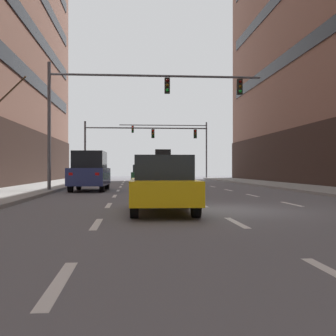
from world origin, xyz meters
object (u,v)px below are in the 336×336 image
Objects in this scene: car_driving_1 at (90,171)px; traffic_signal_2 at (180,138)px; taxi_driving_2 at (176,171)px; traffic_signal_0 at (126,99)px; traffic_signal_1 at (132,138)px; car_driving_0 at (142,174)px; taxi_driving_3 at (163,185)px.

traffic_signal_2 is at bearing 73.86° from car_driving_1.
taxi_driving_2 is 17.00m from traffic_signal_0.
taxi_driving_2 is 0.36× the size of traffic_signal_0.
taxi_driving_2 is 0.36× the size of traffic_signal_1.
traffic_signal_1 is at bearing -115.81° from traffic_signal_2.
car_driving_0 is 3.97m from traffic_signal_1.
car_driving_0 is at bearing -109.51° from traffic_signal_2.
car_driving_1 is 4.53m from traffic_signal_0.
traffic_signal_2 is (4.97, 14.03, 4.21)m from car_driving_0.
car_driving_0 is 1.01× the size of taxi_driving_3.
car_driving_0 is 3.14m from taxi_driving_2.
traffic_signal_2 is (5.83, 12.06, 0.87)m from traffic_signal_1.
car_driving_1 is at bearing -113.34° from taxi_driving_2.
taxi_driving_2 is 0.97× the size of taxi_driving_3.
car_driving_1 is 0.43× the size of traffic_signal_2.
car_driving_1 reaches higher than taxi_driving_2.
traffic_signal_0 is (-4.34, -15.95, 3.96)m from taxi_driving_2.
taxi_driving_2 is at bearing -22.04° from traffic_signal_1.
car_driving_0 is 16.19m from traffic_signal_0.
traffic_signal_1 is at bearing 88.78° from traffic_signal_0.
traffic_signal_2 is at bearing 64.19° from traffic_signal_1.
traffic_signal_0 reaches higher than taxi_driving_3.
car_driving_0 is 1.04× the size of taxi_driving_2.
taxi_driving_3 is 0.38× the size of traffic_signal_0.
traffic_signal_2 is (6.21, 29.62, 0.03)m from traffic_signal_0.
taxi_driving_3 is at bearing -83.83° from traffic_signal_0.
taxi_driving_3 is (3.21, -12.43, -0.31)m from car_driving_1.
traffic_signal_1 reaches higher than taxi_driving_3.
traffic_signal_0 is at bearing 96.17° from taxi_driving_3.
car_driving_1 is at bearing 104.49° from taxi_driving_3.
car_driving_0 is 0.38× the size of traffic_signal_0.
taxi_driving_2 is 14.36m from traffic_signal_2.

